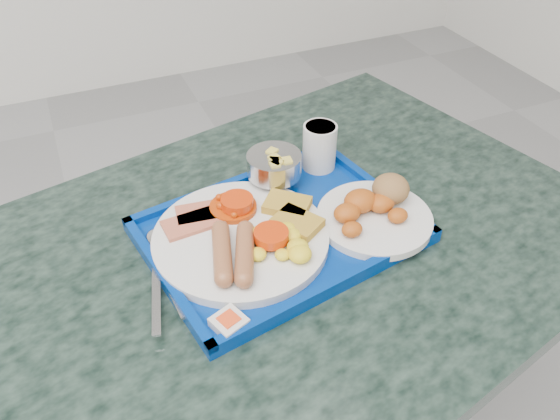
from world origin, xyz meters
The scene contains 9 objects.
table centered at (1.00, 0.94, 0.51)m, with size 1.23×0.96×0.68m.
tray centered at (1.02, 0.95, 0.69)m, with size 0.46×0.37×0.02m.
main_plate centered at (0.96, 0.95, 0.71)m, with size 0.27×0.27×0.04m.
bread_plate centered at (1.17, 0.92, 0.71)m, with size 0.19×0.19×0.06m.
fruit_bowl centered at (1.06, 1.07, 0.74)m, with size 0.09×0.09×0.07m.
juice_cup centered at (1.15, 1.09, 0.74)m, with size 0.06×0.06×0.08m.
spoon centered at (0.83, 0.98, 0.70)m, with size 0.04×0.19×0.01m.
knife centered at (0.81, 0.91, 0.70)m, with size 0.01×0.17×0.00m, color silver.
jam_packet centered at (0.88, 0.81, 0.70)m, with size 0.05×0.05×0.02m.
Camera 1 is at (0.76, 0.36, 1.27)m, focal length 35.00 mm.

